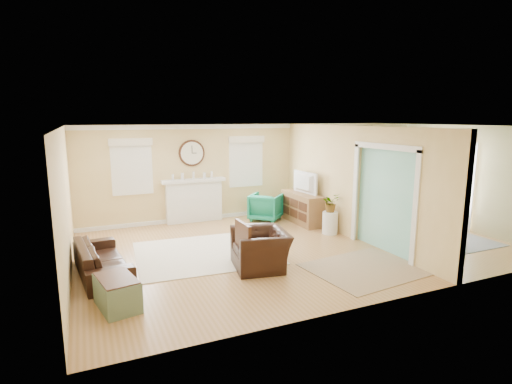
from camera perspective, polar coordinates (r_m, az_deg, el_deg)
floor at (r=8.96m, az=5.51°, el=-7.52°), size 9.00×9.00×0.00m
wall_back at (r=11.33m, az=-1.76°, el=3.08°), size 9.00×0.02×2.60m
wall_front at (r=6.26m, az=19.19°, el=-3.63°), size 9.00×0.02×2.60m
wall_left at (r=7.58m, az=-25.59°, el=-1.68°), size 0.02×6.00×2.60m
wall_right at (r=11.51m, az=25.64°, el=2.17°), size 0.02×6.00×2.60m
ceiling at (r=8.52m, az=5.82°, el=9.35°), size 9.00×6.00×0.02m
partition at (r=9.68m, az=12.69°, el=1.90°), size 0.17×6.00×2.60m
fireplace at (r=10.87m, az=-8.86°, el=-1.12°), size 1.70×0.30×1.17m
wall_clock at (r=10.77m, az=-9.17°, el=5.51°), size 0.70×0.07×0.70m
window_left at (r=10.50m, az=-17.35°, el=3.99°), size 1.05×0.13×1.42m
window_right at (r=11.26m, az=-1.44°, el=4.88°), size 1.05×0.13×1.42m
french_doors at (r=11.50m, az=25.41°, el=1.17°), size 0.06×1.70×2.20m
pendant at (r=10.34m, az=20.54°, el=6.73°), size 0.30×0.30×0.55m
rug_cream at (r=8.45m, az=-7.25°, el=-8.61°), size 2.92×2.57×0.01m
rug_jute at (r=7.83m, az=15.41°, el=-10.51°), size 2.19×1.86×0.01m
rug_grey at (r=10.44m, az=21.45°, el=-5.55°), size 2.52×3.15×0.01m
sofa at (r=7.73m, az=-21.15°, el=-8.93°), size 0.98×2.03×0.57m
eames_chair at (r=7.53m, az=0.63°, el=-8.15°), size 1.13×1.25×0.71m
green_chair at (r=10.94m, az=1.41°, el=-2.15°), size 1.13×1.13×0.73m
trunk at (r=6.40m, az=-19.22°, el=-13.41°), size 0.65×0.90×0.47m
credenza at (r=10.75m, az=6.61°, el=-2.27°), size 0.51×1.50×0.80m
tv at (r=10.61m, az=6.61°, el=1.34°), size 0.23×1.00×0.57m
garden_stool at (r=9.83m, az=10.53°, el=-4.35°), size 0.37×0.37×0.54m
potted_plant at (r=9.72m, az=10.63°, el=-1.52°), size 0.45×0.40×0.45m
dining_table at (r=10.37m, az=21.56°, el=-4.00°), size 1.06×1.75×0.59m
dining_chair_n at (r=11.06m, az=17.20°, el=-1.38°), size 0.54×0.54×0.98m
dining_chair_s at (r=9.58m, az=25.78°, el=-4.04°), size 0.46×0.46×0.91m
dining_chair_w at (r=9.83m, az=19.44°, el=-3.17°), size 0.41×0.41×0.92m
dining_chair_e at (r=10.70m, az=24.43°, el=-2.33°), size 0.49×0.49×0.95m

